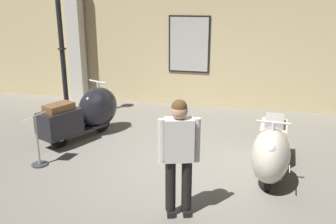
{
  "coord_description": "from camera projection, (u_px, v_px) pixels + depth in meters",
  "views": [
    {
      "loc": [
        1.05,
        -5.76,
        2.84
      ],
      "look_at": [
        -0.4,
        0.53,
        0.76
      ],
      "focal_mm": 39.35,
      "sensor_mm": 36.0,
      "label": 1
    }
  ],
  "objects": [
    {
      "name": "scooter_1",
      "position": [
        271.0,
        150.0,
        5.78
      ],
      "size": [
        0.65,
        1.81,
        1.08
      ],
      "rotation": [
        0.0,
        0.0,
        -1.65
      ],
      "color": "black",
      "rests_on": "ground"
    },
    {
      "name": "visitor_0",
      "position": [
        179.0,
        151.0,
        4.69
      ],
      "size": [
        0.52,
        0.33,
        1.61
      ],
      "rotation": [
        0.0,
        0.0,
        1.87
      ],
      "color": "black",
      "rests_on": "ground"
    },
    {
      "name": "scooter_0",
      "position": [
        87.0,
        113.0,
        7.55
      ],
      "size": [
        1.23,
        1.88,
        1.12
      ],
      "rotation": [
        0.0,
        0.0,
        1.14
      ],
      "color": "black",
      "rests_on": "ground"
    },
    {
      "name": "lamppost",
      "position": [
        61.0,
        40.0,
        8.15
      ],
      "size": [
        0.32,
        0.32,
        3.18
      ],
      "color": "black",
      "rests_on": "ground"
    },
    {
      "name": "info_stanchion",
      "position": [
        38.0,
        144.0,
        6.27
      ],
      "size": [
        0.28,
        0.35,
        0.96
      ],
      "color": "#333338",
      "rests_on": "ground"
    },
    {
      "name": "ground_plane",
      "position": [
        184.0,
        164.0,
        6.44
      ],
      "size": [
        60.0,
        60.0,
        0.0
      ],
      "primitive_type": "plane",
      "color": "slate"
    },
    {
      "name": "showroom_back_wall",
      "position": [
        206.0,
        40.0,
        9.32
      ],
      "size": [
        18.0,
        0.63,
        3.45
      ],
      "color": "#CCB784",
      "rests_on": "ground"
    }
  ]
}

